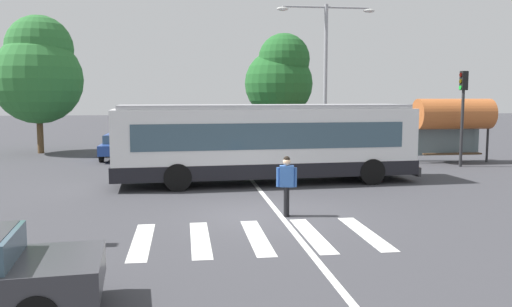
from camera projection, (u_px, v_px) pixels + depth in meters
The scene contains 15 objects.
ground_plane at pixel (264, 215), 15.16m from camera, with size 160.00×160.00×0.00m, color #3D3D42.
city_transit_bus at pixel (266, 143), 20.58m from camera, with size 11.91×3.25×3.06m.
pedestrian_crossing_street at pixel (287, 183), 14.92m from camera, with size 0.57×0.33×1.72m.
parked_car_blue at pixel (121, 145), 28.54m from camera, with size 1.89×4.51×1.35m.
parked_car_charcoal at pixel (172, 143), 29.43m from camera, with size 2.00×4.57×1.35m.
parked_car_silver at pixel (220, 143), 29.49m from camera, with size 1.99×4.56×1.35m.
parked_car_teal at pixel (267, 142), 30.17m from camera, with size 1.93×4.53×1.35m.
parked_car_red at pixel (311, 141), 30.54m from camera, with size 2.03×4.58×1.35m.
traffic_light_far_corner at pixel (463, 103), 25.14m from camera, with size 0.33×0.32×4.56m.
bus_stop_shelter at pixel (453, 115), 26.79m from camera, with size 3.94×1.54×3.25m.
twin_arm_street_lamp at pixel (326, 63), 27.26m from camera, with size 5.13×0.32×8.04m.
background_tree_left at pixel (38, 70), 30.98m from camera, with size 5.18×5.18×8.09m.
background_tree_right at pixel (280, 77), 34.84m from camera, with size 4.50×4.50×7.45m.
crosswalk_painted_stripes at pixel (257, 237), 12.80m from camera, with size 5.92×3.29×0.01m.
lane_center_line at pixel (268, 201), 17.19m from camera, with size 0.16×24.00×0.01m, color silver.
Camera 1 is at (-2.27, -14.70, 3.41)m, focal length 37.14 mm.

